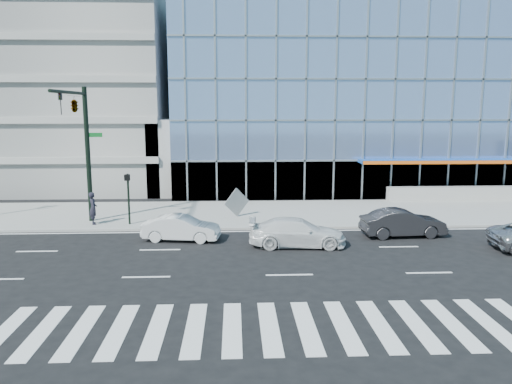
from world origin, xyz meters
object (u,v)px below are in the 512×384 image
white_sedan (181,228)px  tilted_panel (237,202)px  traffic_signal (79,122)px  white_suv (297,232)px  pedestrian (93,208)px  ped_signal_post (128,191)px  dark_sedan (403,223)px

white_sedan → tilted_panel: 5.81m
traffic_signal → white_sedan: (5.88, -2.80, -5.50)m
white_suv → pedestrian: bearing=70.9°
traffic_signal → white_sedan: bearing=-25.5°
ped_signal_post → pedestrian: ped_signal_post is taller
white_suv → tilted_panel: size_ratio=3.77×
ped_signal_post → pedestrian: 2.36m
traffic_signal → pedestrian: size_ratio=4.19×
pedestrian → white_sedan: bearing=-141.3°
tilted_panel → pedestrian: bearing=158.7°
traffic_signal → tilted_panel: size_ratio=6.15×
white_sedan → pedestrian: (-5.49, 3.32, 0.44)m
white_suv → traffic_signal: bearing=73.8°
traffic_signal → white_suv: bearing=-19.3°
tilted_panel → traffic_signal: bearing=161.4°
dark_sedan → tilted_panel: size_ratio=3.47×
pedestrian → ped_signal_post: bearing=-114.0°
white_sedan → pedestrian: pedestrian is taller
dark_sedan → tilted_panel: tilted_panel is taller
traffic_signal → pedestrian: (0.38, 0.52, -5.06)m
white_suv → dark_sedan: dark_sedan is taller
traffic_signal → tilted_panel: traffic_signal is taller
ped_signal_post → dark_sedan: size_ratio=0.66×
ped_signal_post → white_suv: 10.52m
white_sedan → dark_sedan: dark_sedan is taller
traffic_signal → ped_signal_post: traffic_signal is taller
traffic_signal → tilted_panel: 10.44m
tilted_panel → dark_sedan: bearing=-59.7°
traffic_signal → white_sedan: 8.52m
traffic_signal → dark_sedan: size_ratio=1.77×
white_sedan → tilted_panel: tilted_panel is taller
pedestrian → tilted_panel: (8.47, 1.65, -0.04)m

